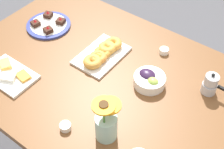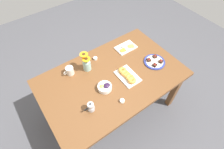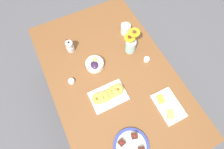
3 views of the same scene
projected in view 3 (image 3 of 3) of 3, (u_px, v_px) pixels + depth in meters
ground_plane at (112, 102)px, 2.11m from camera, size 6.00×6.00×0.00m
dining_table at (112, 81)px, 1.52m from camera, size 1.60×1.00×0.74m
coffee_mug at (125, 29)px, 1.60m from camera, size 0.12×0.09×0.10m
grape_bowl at (95, 64)px, 1.46m from camera, size 0.15×0.15×0.07m
cheese_platter at (168, 106)px, 1.33m from camera, size 0.26×0.17×0.03m
croissant_platter at (108, 95)px, 1.35m from camera, size 0.19×0.28×0.05m
jam_cup_honey at (147, 59)px, 1.50m from camera, size 0.05×0.05×0.03m
jam_cup_berry at (71, 81)px, 1.41m from camera, size 0.05×0.05×0.03m
dessert_plate at (131, 146)px, 1.21m from camera, size 0.25×0.25×0.05m
flower_vase at (131, 45)px, 1.49m from camera, size 0.10×0.13×0.23m
moka_pot at (70, 46)px, 1.52m from camera, size 0.11×0.07×0.12m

